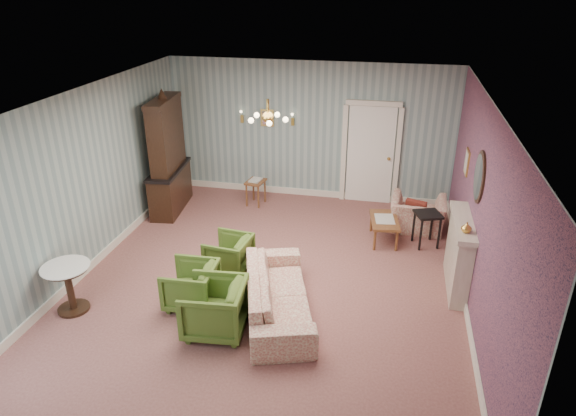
% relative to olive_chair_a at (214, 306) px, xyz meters
% --- Properties ---
extents(floor, '(7.00, 7.00, 0.00)m').
position_rel_olive_chair_a_xyz_m(floor, '(0.43, 1.41, -0.41)').
color(floor, '#905C54').
rests_on(floor, ground).
extents(ceiling, '(7.00, 7.00, 0.00)m').
position_rel_olive_chair_a_xyz_m(ceiling, '(0.43, 1.41, 2.49)').
color(ceiling, white).
rests_on(ceiling, ground).
extents(wall_back, '(6.00, 0.00, 6.00)m').
position_rel_olive_chair_a_xyz_m(wall_back, '(0.43, 4.91, 1.04)').
color(wall_back, gray).
rests_on(wall_back, ground).
extents(wall_front, '(6.00, 0.00, 6.00)m').
position_rel_olive_chair_a_xyz_m(wall_front, '(0.43, -2.09, 1.04)').
color(wall_front, gray).
rests_on(wall_front, ground).
extents(wall_left, '(0.00, 7.00, 7.00)m').
position_rel_olive_chair_a_xyz_m(wall_left, '(-2.57, 1.41, 1.04)').
color(wall_left, gray).
rests_on(wall_left, ground).
extents(wall_right, '(0.00, 7.00, 7.00)m').
position_rel_olive_chair_a_xyz_m(wall_right, '(3.43, 1.41, 1.04)').
color(wall_right, gray).
rests_on(wall_right, ground).
extents(wall_right_floral, '(0.00, 7.00, 7.00)m').
position_rel_olive_chair_a_xyz_m(wall_right_floral, '(3.41, 1.41, 1.04)').
color(wall_right_floral, '#B85C6A').
rests_on(wall_right_floral, ground).
extents(door, '(1.12, 0.12, 2.16)m').
position_rel_olive_chair_a_xyz_m(door, '(1.73, 4.87, 0.67)').
color(door, white).
rests_on(door, floor).
extents(olive_chair_a, '(0.81, 0.86, 0.82)m').
position_rel_olive_chair_a_xyz_m(olive_chair_a, '(0.00, 0.00, 0.00)').
color(olive_chair_a, '#4A6924').
rests_on(olive_chair_a, floor).
extents(olive_chair_b, '(0.69, 0.73, 0.73)m').
position_rel_olive_chair_a_xyz_m(olive_chair_b, '(-0.54, 0.51, -0.05)').
color(olive_chair_b, '#4A6924').
rests_on(olive_chair_b, floor).
extents(olive_chair_c, '(0.69, 0.73, 0.68)m').
position_rel_olive_chair_a_xyz_m(olive_chair_c, '(-0.30, 1.53, -0.07)').
color(olive_chair_c, '#4A6924').
rests_on(olive_chair_c, floor).
extents(sofa_chintz, '(1.26, 2.28, 0.86)m').
position_rel_olive_chair_a_xyz_m(sofa_chintz, '(0.74, 0.58, 0.02)').
color(sofa_chintz, '#A34941').
rests_on(sofa_chintz, floor).
extents(wingback_chair, '(1.02, 0.69, 0.86)m').
position_rel_olive_chair_a_xyz_m(wingback_chair, '(2.74, 3.69, 0.02)').
color(wingback_chair, '#A34941').
rests_on(wingback_chair, floor).
extents(dresser, '(0.66, 1.51, 2.44)m').
position_rel_olive_chair_a_xyz_m(dresser, '(-2.22, 3.62, 0.81)').
color(dresser, black).
rests_on(dresser, floor).
extents(fireplace, '(0.30, 1.40, 1.16)m').
position_rel_olive_chair_a_xyz_m(fireplace, '(3.29, 1.81, 0.17)').
color(fireplace, beige).
rests_on(fireplace, floor).
extents(mantel_vase, '(0.15, 0.15, 0.15)m').
position_rel_olive_chair_a_xyz_m(mantel_vase, '(3.27, 1.41, 0.82)').
color(mantel_vase, gold).
rests_on(mantel_vase, fireplace).
extents(oval_mirror, '(0.04, 0.76, 0.84)m').
position_rel_olive_chair_a_xyz_m(oval_mirror, '(3.39, 1.81, 1.44)').
color(oval_mirror, white).
rests_on(oval_mirror, wall_right).
extents(framed_print, '(0.04, 0.34, 0.42)m').
position_rel_olive_chair_a_xyz_m(framed_print, '(3.40, 3.16, 1.19)').
color(framed_print, gold).
rests_on(framed_print, wall_right).
extents(coffee_table, '(0.60, 0.92, 0.44)m').
position_rel_olive_chair_a_xyz_m(coffee_table, '(2.13, 3.11, -0.19)').
color(coffee_table, brown).
rests_on(coffee_table, floor).
extents(side_table_black, '(0.55, 0.55, 0.64)m').
position_rel_olive_chair_a_xyz_m(side_table_black, '(2.88, 3.09, -0.09)').
color(side_table_black, black).
rests_on(side_table_black, floor).
extents(pedestal_table, '(0.73, 0.73, 0.74)m').
position_rel_olive_chair_a_xyz_m(pedestal_table, '(-2.19, 0.02, -0.04)').
color(pedestal_table, black).
rests_on(pedestal_table, floor).
extents(nesting_table, '(0.41, 0.49, 0.58)m').
position_rel_olive_chair_a_xyz_m(nesting_table, '(-0.57, 4.20, -0.12)').
color(nesting_table, brown).
rests_on(nesting_table, floor).
extents(gilt_mirror_back, '(0.28, 0.06, 0.36)m').
position_rel_olive_chair_a_xyz_m(gilt_mirror_back, '(-0.47, 4.87, 1.29)').
color(gilt_mirror_back, gold).
rests_on(gilt_mirror_back, wall_back).
extents(sconce_left, '(0.16, 0.12, 0.30)m').
position_rel_olive_chair_a_xyz_m(sconce_left, '(-1.02, 4.85, 1.29)').
color(sconce_left, gold).
rests_on(sconce_left, wall_back).
extents(sconce_right, '(0.16, 0.12, 0.30)m').
position_rel_olive_chair_a_xyz_m(sconce_right, '(0.08, 4.85, 1.29)').
color(sconce_right, gold).
rests_on(sconce_right, wall_back).
extents(chandelier, '(0.56, 0.56, 0.36)m').
position_rel_olive_chair_a_xyz_m(chandelier, '(0.43, 1.41, 2.22)').
color(chandelier, gold).
rests_on(chandelier, ceiling).
extents(burgundy_cushion, '(0.41, 0.28, 0.39)m').
position_rel_olive_chair_a_xyz_m(burgundy_cushion, '(2.69, 3.54, 0.07)').
color(burgundy_cushion, maroon).
rests_on(burgundy_cushion, wingback_chair).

